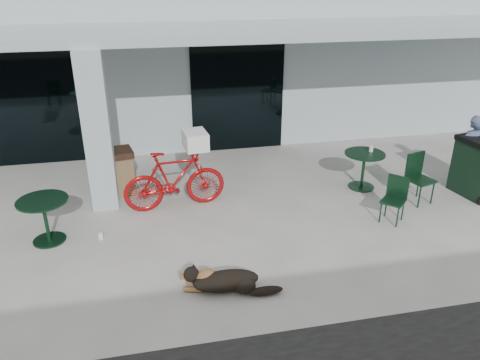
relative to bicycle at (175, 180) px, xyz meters
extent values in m
plane|color=#B7B4AC|center=(0.11, -1.90, -0.61)|extent=(80.00, 80.00, 0.00)
cube|color=#AAB7C0|center=(0.11, 6.60, 1.64)|extent=(22.00, 7.00, 4.50)
cube|color=black|center=(-3.09, 3.08, 0.74)|extent=(2.80, 0.06, 2.70)
cube|color=black|center=(1.91, 3.08, 0.74)|extent=(2.40, 0.06, 2.70)
cube|color=#AAB7C0|center=(-1.39, 0.40, 0.95)|extent=(0.50, 0.50, 3.12)
cube|color=#AAB7C0|center=(0.11, 1.70, 2.60)|extent=(22.00, 2.80, 0.18)
imported|color=#B00E10|center=(0.00, 0.00, 0.00)|extent=(2.08, 0.78, 1.22)
cube|color=white|center=(0.45, 0.05, 0.78)|extent=(0.49, 0.62, 0.34)
cylinder|color=white|center=(-1.43, -0.96, -0.55)|extent=(0.10, 0.10, 0.11)
imported|color=#475977|center=(6.28, -0.36, 0.22)|extent=(0.64, 0.45, 1.65)
cylinder|color=white|center=(4.26, 0.17, 0.26)|extent=(0.10, 0.10, 0.12)
camera|label=1|loc=(-0.46, -8.52, 3.82)|focal=35.00mm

